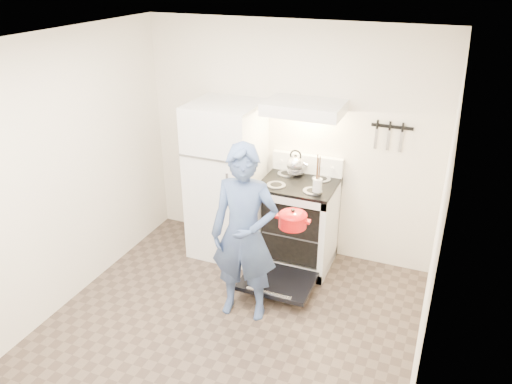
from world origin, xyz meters
TOP-DOWN VIEW (x-y plane):
  - floor at (0.00, 0.00)m, footprint 3.60×3.60m
  - back_wall at (0.00, 1.80)m, footprint 3.20×0.02m
  - refrigerator at (-0.58, 1.45)m, footprint 0.70×0.70m
  - stove_body at (0.23, 1.48)m, footprint 0.76×0.65m
  - cooktop at (0.23, 1.48)m, footprint 0.76×0.65m
  - backsplash at (0.23, 1.76)m, footprint 0.76×0.07m
  - oven_door at (0.23, 0.88)m, footprint 0.70×0.54m
  - oven_rack at (0.23, 1.48)m, footprint 0.60×0.52m
  - range_hood at (0.23, 1.55)m, footprint 0.76×0.50m
  - knife_strip at (1.05, 1.79)m, footprint 0.40×0.02m
  - pizza_stone at (0.14, 1.57)m, footprint 0.35×0.35m
  - tea_kettle at (0.13, 1.64)m, footprint 0.23×0.19m
  - utensil_jar at (0.47, 1.28)m, footprint 0.11×0.11m
  - person at (0.05, 0.49)m, footprint 0.65×0.48m
  - dutch_oven at (0.38, 0.83)m, footprint 0.33×0.26m

SIDE VIEW (x-z plane):
  - floor at x=0.00m, z-range 0.00..0.00m
  - oven_door at x=0.23m, z-range 0.10..0.15m
  - oven_rack at x=0.23m, z-range 0.43..0.45m
  - pizza_stone at x=0.14m, z-range 0.45..0.46m
  - stove_body at x=0.23m, z-range 0.00..0.92m
  - person at x=0.05m, z-range 0.00..1.66m
  - refrigerator at x=-0.58m, z-range 0.00..1.70m
  - dutch_oven at x=0.38m, z-range 0.75..0.97m
  - cooktop at x=0.23m, z-range 0.92..0.95m
  - utensil_jar at x=0.47m, z-range 0.98..1.11m
  - backsplash at x=0.23m, z-range 0.95..1.15m
  - tea_kettle at x=0.13m, z-range 0.95..1.23m
  - back_wall at x=0.00m, z-range 0.00..2.50m
  - knife_strip at x=1.05m, z-range 1.54..1.56m
  - range_hood at x=0.23m, z-range 1.65..1.77m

